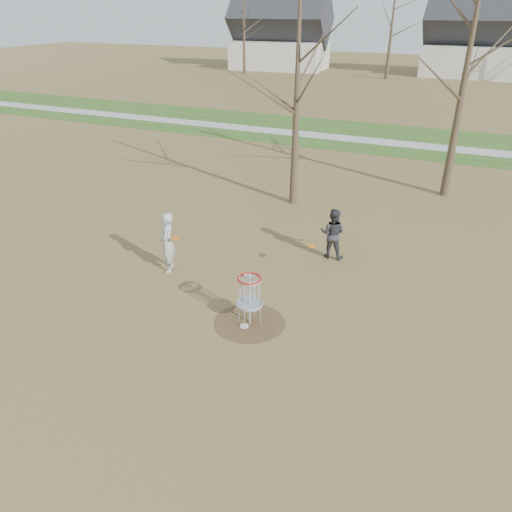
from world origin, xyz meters
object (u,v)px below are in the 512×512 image
(player_standing, at_px, (167,243))
(disc_grounded, at_px, (244,326))
(player_throwing, at_px, (333,233))
(disc_golf_basket, at_px, (249,292))

(player_standing, relative_size, disc_grounded, 8.38)
(player_throwing, height_order, disc_grounded, player_throwing)
(player_standing, xyz_separation_m, player_throwing, (4.20, 2.88, -0.11))
(player_standing, bearing_deg, disc_golf_basket, 42.09)
(player_standing, relative_size, disc_golf_basket, 1.37)
(disc_grounded, distance_m, disc_golf_basket, 0.92)
(player_throwing, relative_size, disc_golf_basket, 1.21)
(player_standing, distance_m, disc_golf_basket, 3.72)
(player_throwing, distance_m, disc_golf_basket, 4.50)
(disc_grounded, xyz_separation_m, disc_golf_basket, (0.06, 0.21, 0.89))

